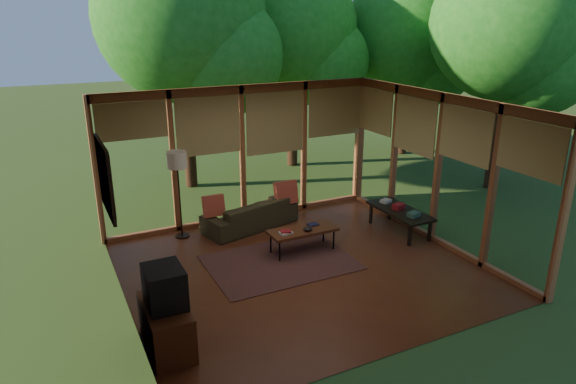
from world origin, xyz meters
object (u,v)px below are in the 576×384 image
media_cabinet (166,327)px  coffee_table (303,231)px  floor_lamp (177,165)px  side_console (400,212)px  television (164,287)px  sofa (250,214)px

media_cabinet → coffee_table: 3.28m
floor_lamp → coffee_table: floor_lamp is taller
floor_lamp → side_console: (3.79, -1.62, -1.00)m
television → side_console: television is taller
media_cabinet → floor_lamp: 3.62m
television → coffee_table: television is taller
media_cabinet → television: (0.02, 0.00, 0.55)m
media_cabinet → television: television is taller
television → floor_lamp: bearing=72.1°
coffee_table → side_console: bearing=-1.5°
sofa → side_console: sofa is taller
coffee_table → side_console: side_console is taller
television → side_console: size_ratio=0.39×
coffee_table → sofa: bearing=105.7°
media_cabinet → television: 0.55m
media_cabinet → coffee_table: size_ratio=0.83×
floor_lamp → side_console: bearing=-23.1°
sofa → coffee_table: sofa is taller
media_cabinet → side_console: size_ratio=0.71×
television → side_console: (4.85, 1.65, -0.44)m
floor_lamp → television: bearing=-107.9°
television → side_console: bearing=18.8°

